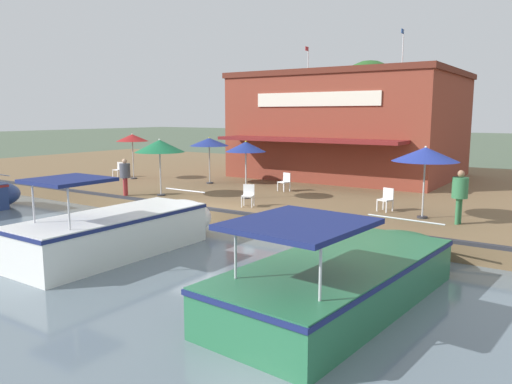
% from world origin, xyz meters
% --- Properties ---
extents(ground_plane, '(220.00, 220.00, 0.00)m').
position_xyz_m(ground_plane, '(0.00, 0.00, 0.00)').
color(ground_plane, '#4C5B47').
extents(quay_deck, '(22.00, 56.00, 0.60)m').
position_xyz_m(quay_deck, '(-11.00, 0.00, 0.30)').
color(quay_deck, brown).
rests_on(quay_deck, ground).
extents(quay_edge_fender, '(0.20, 50.40, 0.10)m').
position_xyz_m(quay_edge_fender, '(-0.10, 0.00, 0.65)').
color(quay_edge_fender, '#2D2D33').
rests_on(quay_edge_fender, quay_deck).
extents(waterfront_restaurant, '(10.93, 11.68, 8.07)m').
position_xyz_m(waterfront_restaurant, '(-13.17, 0.26, 3.53)').
color(waterfront_restaurant, brown).
rests_on(waterfront_restaurant, quay_deck).
extents(patio_umbrella_mid_patio_right, '(1.76, 1.76, 2.51)m').
position_xyz_m(patio_umbrella_mid_patio_right, '(-4.95, -9.05, 2.87)').
color(patio_umbrella_mid_patio_right, '#B7B7B7').
rests_on(patio_umbrella_mid_patio_right, quay_deck).
extents(patio_umbrella_by_entrance, '(2.02, 2.02, 2.40)m').
position_xyz_m(patio_umbrella_by_entrance, '(-5.81, -4.32, 2.74)').
color(patio_umbrella_by_entrance, '#B7B7B7').
rests_on(patio_umbrella_by_entrance, quay_deck).
extents(patio_umbrella_far_corner, '(1.73, 1.73, 2.45)m').
position_xyz_m(patio_umbrella_far_corner, '(-3.06, -0.10, 2.79)').
color(patio_umbrella_far_corner, '#B7B7B7').
rests_on(patio_umbrella_far_corner, quay_deck).
extents(patio_umbrella_near_quay_edge, '(2.24, 2.24, 2.49)m').
position_xyz_m(patio_umbrella_near_quay_edge, '(-3.07, 7.32, 2.80)').
color(patio_umbrella_near_quay_edge, '#B7B7B7').
rests_on(patio_umbrella_near_quay_edge, quay_deck).
extents(patio_umbrella_back_row, '(2.18, 2.18, 2.50)m').
position_xyz_m(patio_umbrella_back_row, '(-1.56, -3.64, 2.78)').
color(patio_umbrella_back_row, '#B7B7B7').
rests_on(patio_umbrella_back_row, quay_deck).
extents(cafe_chair_under_first_umbrella, '(0.53, 0.53, 0.85)m').
position_xyz_m(cafe_chair_under_first_umbrella, '(-5.75, 0.24, 1.08)').
color(cafe_chair_under_first_umbrella, white).
rests_on(cafe_chair_under_first_umbrella, quay_deck).
extents(cafe_chair_beside_entrance, '(0.57, 0.57, 0.85)m').
position_xyz_m(cafe_chair_beside_entrance, '(-1.54, 1.06, 1.08)').
color(cafe_chair_beside_entrance, white).
rests_on(cafe_chair_beside_entrance, quay_deck).
extents(cafe_chair_facing_river, '(0.54, 0.54, 0.85)m').
position_xyz_m(cafe_chair_facing_river, '(-3.61, 5.84, 1.08)').
color(cafe_chair_facing_river, white).
rests_on(cafe_chair_facing_river, quay_deck).
extents(cafe_chair_mid_patio, '(0.46, 0.46, 0.85)m').
position_xyz_m(cafe_chair_mid_patio, '(-5.00, -10.31, 1.08)').
color(cafe_chair_mid_patio, white).
rests_on(cafe_chair_mid_patio, quay_deck).
extents(person_mid_patio, '(0.50, 0.50, 1.77)m').
position_xyz_m(person_mid_patio, '(-2.75, 8.56, 1.72)').
color(person_mid_patio, '#337547').
rests_on(person_mid_patio, quay_deck).
extents(person_near_entrance, '(0.46, 0.46, 1.63)m').
position_xyz_m(person_near_entrance, '(-0.70, -4.94, 1.62)').
color(person_near_entrance, '#B23338').
rests_on(person_near_entrance, quay_deck).
extents(motorboat_distant_upstream, '(6.87, 2.28, 2.40)m').
position_xyz_m(motorboat_distant_upstream, '(4.10, 0.61, 0.75)').
color(motorboat_distant_upstream, white).
rests_on(motorboat_distant_upstream, river_water).
extents(motorboat_far_downstream, '(7.87, 3.26, 2.10)m').
position_xyz_m(motorboat_far_downstream, '(3.96, 7.76, 0.64)').
color(motorboat_far_downstream, '#287047').
rests_on(motorboat_far_downstream, river_water).
extents(tree_behind_restaurant, '(4.48, 4.27, 7.18)m').
position_xyz_m(tree_behind_restaurant, '(-18.73, -1.10, 5.53)').
color(tree_behind_restaurant, brown).
rests_on(tree_behind_restaurant, quay_deck).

